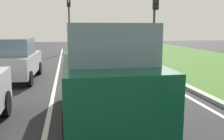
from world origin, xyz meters
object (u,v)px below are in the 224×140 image
Objects in this scene: traffic_light_far_median at (69,13)px; traffic_light_near_right at (155,15)px; car_hatchback_far at (15,60)px; car_suv_ahead at (105,72)px.

traffic_light_near_right is at bearing -56.37° from traffic_light_far_median.
car_hatchback_far is 0.84× the size of traffic_light_near_right.
car_suv_ahead reaches higher than car_hatchback_far.
traffic_light_near_right is at bearing 63.27° from car_suv_ahead.
traffic_light_far_median is (-5.12, 7.69, 0.48)m from traffic_light_near_right.
traffic_light_near_right is at bearing 29.69° from car_hatchback_far.
traffic_light_far_median reaches higher than traffic_light_near_right.
traffic_light_near_right is 9.25m from traffic_light_far_median.
traffic_light_near_right reaches higher than car_suv_ahead.
car_hatchback_far is at bearing -101.70° from traffic_light_far_median.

